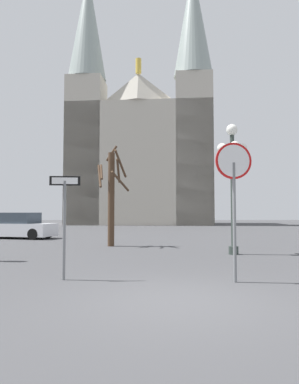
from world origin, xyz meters
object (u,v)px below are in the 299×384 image
(one_way_arrow_sign, at_px, (64,214))
(street_lamp, at_px, (232,165))
(cathedral, at_px, (141,142))
(bare_tree, at_px, (111,194))
(stop_sign, at_px, (234,182))
(parked_car_near_white, at_px, (19,226))

(one_way_arrow_sign, distance_m, street_lamp, 7.31)
(cathedral, distance_m, street_lamp, 32.07)
(cathedral, distance_m, bare_tree, 29.08)
(cathedral, bearing_deg, bare_tree, -91.93)
(bare_tree, bearing_deg, one_way_arrow_sign, -92.17)
(stop_sign, xyz_separation_m, bare_tree, (-3.65, 8.21, 0.15))
(cathedral, bearing_deg, stop_sign, -85.71)
(stop_sign, distance_m, street_lamp, 5.37)
(stop_sign, distance_m, bare_tree, 8.98)
(cathedral, xyz_separation_m, stop_sign, (2.71, -36.10, -8.31))
(stop_sign, xyz_separation_m, parked_car_near_white, (-9.64, 12.98, -1.55))
(one_way_arrow_sign, distance_m, parked_car_near_white, 13.91)
(one_way_arrow_sign, relative_size, street_lamp, 0.49)
(street_lamp, relative_size, bare_tree, 1.04)
(cathedral, distance_m, one_way_arrow_sign, 36.94)
(bare_tree, bearing_deg, street_lamp, -32.33)
(cathedral, height_order, one_way_arrow_sign, cathedral)
(street_lamp, height_order, parked_car_near_white, street_lamp)
(one_way_arrow_sign, distance_m, bare_tree, 7.95)
(stop_sign, bearing_deg, bare_tree, 113.97)
(stop_sign, height_order, parked_car_near_white, stop_sign)
(one_way_arrow_sign, xyz_separation_m, parked_car_near_white, (-5.69, 12.67, -0.83))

